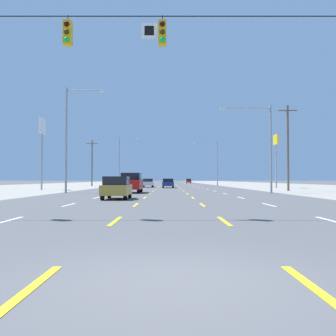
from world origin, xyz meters
TOP-DOWN VIEW (x-y plane):
  - ground_plane at (0.00, 66.00)m, footprint 572.00×572.00m
  - lot_apron_left at (-24.75, 66.00)m, footprint 28.00×440.00m
  - lot_apron_right at (24.75, 66.00)m, footprint 28.00×440.00m
  - lane_markings at (0.00, 104.50)m, footprint 10.64×227.60m
  - signal_span_wire at (-0.25, 9.00)m, footprint 26.11×0.53m
  - hatchback_inner_left_nearest at (-3.54, 20.20)m, footprint 1.72×3.90m
  - suv_inner_left_near at (-3.70, 31.94)m, footprint 1.98×4.90m
  - sedan_far_left_mid at (-7.03, 45.70)m, footprint 1.80×4.50m
  - sedan_center_turn_midfar at (-0.04, 53.39)m, footprint 1.80×4.50m
  - sedan_inner_left_far at (-3.43, 57.57)m, footprint 1.80×4.50m
  - hatchback_far_right_farther at (7.18, 124.94)m, footprint 1.72×3.90m
  - pole_sign_left_row_1 at (-16.36, 42.65)m, footprint 0.24×1.98m
  - pole_sign_right_row_1 at (16.62, 51.89)m, footprint 0.24×2.20m
  - streetlight_left_row_0 at (-9.80, 31.53)m, footprint 3.86×0.26m
  - streetlight_right_row_0 at (9.52, 31.53)m, footprint 5.10×0.26m
  - streetlight_left_row_1 at (-9.73, 71.13)m, footprint 4.25×0.26m
  - streetlight_right_row_1 at (9.55, 71.13)m, footprint 5.06×0.26m
  - utility_pole_right_row_0 at (13.97, 38.10)m, footprint 2.20×0.26m
  - utility_pole_left_row_1 at (-15.11, 67.98)m, footprint 2.20×0.26m

SIDE VIEW (x-z plane):
  - ground_plane at x=0.00m, z-range 0.00..0.00m
  - lot_apron_left at x=-24.75m, z-range 0.00..0.01m
  - lot_apron_right at x=24.75m, z-range 0.00..0.01m
  - lane_markings at x=0.00m, z-range 0.00..0.01m
  - sedan_far_left_mid at x=-7.03m, z-range 0.03..1.49m
  - sedan_center_turn_midfar at x=-0.04m, z-range 0.03..1.49m
  - sedan_inner_left_far at x=-3.43m, z-range 0.03..1.49m
  - hatchback_inner_left_nearest at x=-3.54m, z-range 0.01..1.55m
  - hatchback_far_right_farther at x=7.18m, z-range 0.01..1.55m
  - suv_inner_left_near at x=-3.70m, z-range 0.04..2.02m
  - utility_pole_left_row_1 at x=-15.11m, z-range 0.19..9.24m
  - signal_span_wire at x=-0.25m, z-range 0.72..9.48m
  - utility_pole_right_row_0 at x=13.97m, z-range 0.20..10.22m
  - streetlight_right_row_0 at x=9.52m, z-range 0.86..9.56m
  - streetlight_right_row_1 at x=9.55m, z-range 0.86..10.01m
  - streetlight_left_row_1 at x=-9.73m, z-range 0.79..10.85m
  - streetlight_left_row_0 at x=-9.80m, z-range 0.75..11.22m
  - pole_sign_right_row_1 at x=16.62m, z-range 2.18..10.43m
  - pole_sign_left_row_1 at x=-16.36m, z-range 2.38..11.65m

